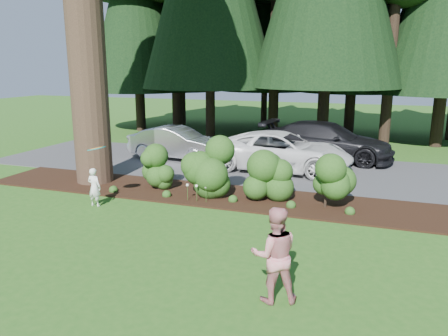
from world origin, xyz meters
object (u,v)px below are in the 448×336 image
car_silver_wagon (177,143)px  adult (275,255)px  car_dark_suv (326,141)px  frisbee (96,148)px  car_white_suv (282,151)px  child (94,187)px

car_silver_wagon → adult: adult is taller
car_dark_suv → frisbee: size_ratio=10.44×
adult → frisbee: frisbee is taller
car_silver_wagon → adult: bearing=-142.0°
car_white_suv → frisbee: bearing=148.1°
car_silver_wagon → car_dark_suv: size_ratio=0.76×
car_white_suv → car_dark_suv: car_dark_suv is taller
car_white_suv → adult: (1.91, -9.54, 0.08)m
child → adult: 7.02m
child → car_white_suv: bearing=-122.0°
adult → frisbee: size_ratio=3.19×
car_silver_wagon → car_dark_suv: 6.47m
child → frisbee: size_ratio=2.13×
car_silver_wagon → frisbee: size_ratio=7.91×
car_silver_wagon → adult: 12.16m
child → car_silver_wagon: bearing=-82.7°
car_white_suv → car_dark_suv: bearing=-26.1°
car_silver_wagon → car_white_suv: size_ratio=0.79×
adult → car_silver_wagon: bearing=-78.4°
car_white_suv → car_dark_suv: 2.91m
car_dark_suv → car_silver_wagon: bearing=113.3°
car_white_suv → child: size_ratio=4.73×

